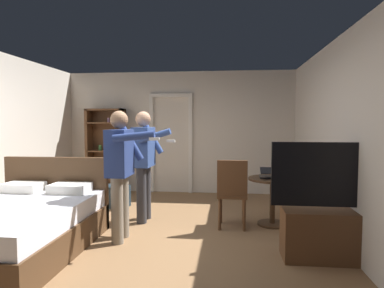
{
  "coord_description": "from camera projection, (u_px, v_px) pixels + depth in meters",
  "views": [
    {
      "loc": [
        1.05,
        -4.05,
        1.51
      ],
      "look_at": [
        0.56,
        0.47,
        1.22
      ],
      "focal_mm": 30.9,
      "sensor_mm": 36.0,
      "label": 1
    }
  ],
  "objects": [
    {
      "name": "suitcase_dark",
      "position": [
        111.0,
        196.0,
        5.93
      ],
      "size": [
        0.67,
        0.44,
        0.38
      ],
      "primitive_type": "cube",
      "rotation": [
        0.0,
        0.0,
        -0.19
      ],
      "color": "#1E2D38",
      "rests_on": "ground_plane"
    },
    {
      "name": "bottle_on_table",
      "position": [
        284.0,
        171.0,
        4.74
      ],
      "size": [
        0.06,
        0.06,
        0.29
      ],
      "color": "#383932",
      "rests_on": "side_table"
    },
    {
      "name": "ground_plane",
      "position": [
        145.0,
        241.0,
        4.23
      ],
      "size": [
        6.57,
        6.57,
        0.0
      ],
      "primitive_type": "plane",
      "color": "olive"
    },
    {
      "name": "wooden_chair",
      "position": [
        232.0,
        191.0,
        4.68
      ],
      "size": [
        0.43,
        0.43,
        0.99
      ],
      "color": "brown",
      "rests_on": "ground_plane"
    },
    {
      "name": "doorway_frame",
      "position": [
        171.0,
        136.0,
        7.11
      ],
      "size": [
        0.93,
        0.08,
        2.13
      ],
      "color": "white",
      "rests_on": "ground_plane"
    },
    {
      "name": "bookshelf",
      "position": [
        106.0,
        148.0,
        7.13
      ],
      "size": [
        0.81,
        0.32,
        1.8
      ],
      "color": "brown",
      "rests_on": "ground_plane"
    },
    {
      "name": "person_blue_shirt",
      "position": [
        121.0,
        166.0,
        4.19
      ],
      "size": [
        0.7,
        0.57,
        1.66
      ],
      "color": "gray",
      "rests_on": "ground_plane"
    },
    {
      "name": "laptop",
      "position": [
        271.0,
        175.0,
        4.8
      ],
      "size": [
        0.33,
        0.34,
        0.16
      ],
      "color": "black",
      "rests_on": "side_table"
    },
    {
      "name": "side_table",
      "position": [
        273.0,
        193.0,
        4.85
      ],
      "size": [
        0.72,
        0.72,
        0.7
      ],
      "color": "#4C331E",
      "rests_on": "ground_plane"
    },
    {
      "name": "bed",
      "position": [
        17.0,
        226.0,
        3.85
      ],
      "size": [
        1.52,
        2.04,
        1.02
      ],
      "color": "#4C331E",
      "rests_on": "ground_plane"
    },
    {
      "name": "person_striped_shirt",
      "position": [
        144.0,
        158.0,
        5.03
      ],
      "size": [
        0.67,
        0.6,
        1.68
      ],
      "color": "#333338",
      "rests_on": "ground_plane"
    },
    {
      "name": "wall_right",
      "position": [
        351.0,
        141.0,
        3.87
      ],
      "size": [
        0.12,
        6.21,
        2.6
      ],
      "primitive_type": "cube",
      "color": "silver",
      "rests_on": "ground_plane"
    },
    {
      "name": "tv_flatscreen",
      "position": [
        326.0,
        224.0,
        3.62
      ],
      "size": [
        1.2,
        0.4,
        1.3
      ],
      "color": "brown",
      "rests_on": "ground_plane"
    },
    {
      "name": "wall_back",
      "position": [
        180.0,
        132.0,
        7.16
      ],
      "size": [
        5.1,
        0.12,
        2.6
      ],
      "primitive_type": "cube",
      "color": "silver",
      "rests_on": "ground_plane"
    }
  ]
}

